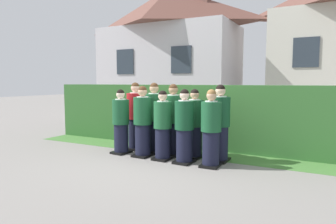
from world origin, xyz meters
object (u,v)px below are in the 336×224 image
object	(u,v)px
student_front_row_3	(184,128)
student_rear_row_2	(173,121)
student_front_row_4	(211,130)
student_rear_row_1	(154,119)
student_front_row_0	(121,123)
student_in_red_blazer	(136,118)
student_rear_row_3	(194,125)
student_front_row_2	(163,127)
student_front_row_1	(143,123)
student_rear_row_4	(220,125)

from	to	relation	value
student_front_row_3	student_rear_row_2	world-z (taller)	student_rear_row_2
student_front_row_3	student_front_row_4	xyz separation A→B (m)	(0.60, 0.00, 0.00)
student_front_row_3	student_rear_row_1	world-z (taller)	student_rear_row_1
student_front_row_3	student_front_row_0	bearing A→B (deg)	176.75
student_rear_row_1	student_rear_row_2	size ratio (longest dim) A/B	1.02
student_front_row_0	student_front_row_4	distance (m)	2.34
student_front_row_3	student_front_row_4	bearing A→B (deg)	0.39
student_in_red_blazer	student_rear_row_3	distance (m)	1.69
student_in_red_blazer	student_front_row_2	bearing A→B (deg)	-28.30
student_front_row_3	student_rear_row_2	distance (m)	0.76
student_in_red_blazer	student_front_row_3	bearing A→B (deg)	-21.09
student_front_row_0	student_rear_row_2	xyz separation A→B (m)	(1.20, 0.44, 0.06)
student_front_row_0	student_front_row_1	xyz separation A→B (m)	(0.64, -0.01, 0.04)
student_front_row_3	student_in_red_blazer	world-z (taller)	student_in_red_blazer
student_front_row_2	student_rear_row_1	size ratio (longest dim) A/B	0.90
student_rear_row_1	student_front_row_4	bearing A→B (deg)	-19.26
student_rear_row_4	student_rear_row_2	bearing A→B (deg)	178.10
student_front_row_4	student_rear_row_1	bearing A→B (deg)	160.74
student_front_row_2	student_rear_row_3	xyz separation A→B (m)	(0.56, 0.49, 0.01)
student_rear_row_4	student_front_row_4	bearing A→B (deg)	-92.68
student_front_row_0	student_rear_row_3	size ratio (longest dim) A/B	0.99
student_rear_row_2	student_front_row_1	bearing A→B (deg)	-141.28
student_in_red_blazer	student_rear_row_1	xyz separation A→B (m)	(0.59, -0.05, -0.00)
student_front_row_1	student_rear_row_2	size ratio (longest dim) A/B	0.97
student_front_row_1	student_front_row_3	distance (m)	1.11
student_front_row_2	student_rear_row_1	world-z (taller)	student_rear_row_1
student_front_row_2	student_in_red_blazer	size ratio (longest dim) A/B	0.90
student_front_row_0	student_rear_row_2	distance (m)	1.28
student_front_row_4	student_rear_row_4	size ratio (longest dim) A/B	0.95
student_front_row_1	student_rear_row_2	bearing A→B (deg)	38.72
student_front_row_1	student_rear_row_1	distance (m)	0.51
student_front_row_4	student_rear_row_1	distance (m)	1.79
student_front_row_1	student_in_red_blazer	size ratio (longest dim) A/B	0.95
student_front_row_3	student_in_red_blazer	distance (m)	1.80
student_front_row_4	student_front_row_0	bearing A→B (deg)	177.68
student_front_row_4	student_rear_row_2	xyz separation A→B (m)	(-1.13, 0.54, 0.05)
student_rear_row_1	student_rear_row_4	xyz separation A→B (m)	(1.71, -0.09, -0.02)
student_front_row_0	student_rear_row_2	bearing A→B (deg)	20.17
student_front_row_2	student_in_red_blazer	world-z (taller)	student_in_red_blazer
student_front_row_4	student_rear_row_3	xyz separation A→B (m)	(-0.59, 0.52, -0.01)
student_rear_row_2	student_rear_row_4	distance (m)	1.16
student_rear_row_1	student_rear_row_3	bearing A→B (deg)	-3.45
student_front_row_1	student_front_row_3	bearing A→B (deg)	-4.49
student_front_row_1	student_front_row_2	distance (m)	0.56
student_in_red_blazer	student_front_row_0	bearing A→B (deg)	-96.43
student_rear_row_3	student_front_row_1	bearing A→B (deg)	-158.42
student_front_row_0	student_front_row_4	bearing A→B (deg)	-2.32
student_rear_row_1	student_rear_row_2	bearing A→B (deg)	-5.56
student_rear_row_4	student_rear_row_1	bearing A→B (deg)	176.92
student_front_row_4	student_rear_row_4	distance (m)	0.50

